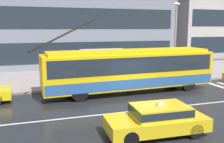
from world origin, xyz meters
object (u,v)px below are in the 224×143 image
object	(u,v)px
trolleybus	(130,69)
street_lamp	(175,34)
bus_shelter	(103,57)
pedestrian_at_shelter	(91,61)
pedestrian_approaching_curb	(77,62)
taxi_oncoming_near	(158,118)
pedestrian_waiting_by_pole	(169,61)
pedestrian_walking_past	(116,60)

from	to	relation	value
trolleybus	street_lamp	size ratio (longest dim) A/B	2.02
bus_shelter	pedestrian_at_shelter	xyz separation A→B (m)	(-0.83, 0.58, -0.35)
bus_shelter	pedestrian_approaching_curb	size ratio (longest dim) A/B	1.85
bus_shelter	trolleybus	bearing A→B (deg)	-74.64
taxi_oncoming_near	pedestrian_at_shelter	size ratio (longest dim) A/B	2.17
bus_shelter	pedestrian_approaching_curb	bearing A→B (deg)	171.49
trolleybus	pedestrian_at_shelter	size ratio (longest dim) A/B	6.45
pedestrian_at_shelter	street_lamp	bearing A→B (deg)	-14.31
taxi_oncoming_near	pedestrian_waiting_by_pole	world-z (taller)	pedestrian_waiting_by_pole
trolleybus	street_lamp	distance (m)	5.95
bus_shelter	pedestrian_at_shelter	size ratio (longest dim) A/B	1.80
trolleybus	pedestrian_approaching_curb	xyz separation A→B (m)	(-3.07, 3.83, 0.10)
taxi_oncoming_near	pedestrian_waiting_by_pole	bearing A→B (deg)	57.35
pedestrian_walking_past	street_lamp	size ratio (longest dim) A/B	0.32
pedestrian_walking_past	street_lamp	distance (m)	5.35
bus_shelter	pedestrian_at_shelter	bearing A→B (deg)	144.92
pedestrian_at_shelter	pedestrian_walking_past	bearing A→B (deg)	-18.94
pedestrian_approaching_curb	pedestrian_waiting_by_pole	distance (m)	7.70
bus_shelter	street_lamp	bearing A→B (deg)	-10.88
trolleybus	pedestrian_at_shelter	bearing A→B (deg)	113.67
pedestrian_waiting_by_pole	street_lamp	size ratio (longest dim) A/B	0.31
taxi_oncoming_near	pedestrian_approaching_curb	distance (m)	11.07
pedestrian_walking_past	bus_shelter	bearing A→B (deg)	175.67
pedestrian_waiting_by_pole	trolleybus	bearing A→B (deg)	-151.88
pedestrian_at_shelter	pedestrian_waiting_by_pole	bearing A→B (deg)	-15.05
trolleybus	pedestrian_at_shelter	distance (m)	4.48
trolleybus	taxi_oncoming_near	bearing A→B (deg)	-102.60
pedestrian_walking_past	pedestrian_waiting_by_pole	xyz separation A→B (m)	(4.35, -1.02, -0.09)
pedestrian_at_shelter	pedestrian_waiting_by_pole	world-z (taller)	pedestrian_at_shelter
pedestrian_walking_past	taxi_oncoming_near	bearing A→B (deg)	-99.37
bus_shelter	street_lamp	xyz separation A→B (m)	(5.92, -1.14, 1.81)
pedestrian_waiting_by_pole	bus_shelter	bearing A→B (deg)	168.53
taxi_oncoming_near	street_lamp	size ratio (longest dim) A/B	0.68
trolleybus	pedestrian_walking_past	bearing A→B (deg)	87.46
pedestrian_at_shelter	street_lamp	xyz separation A→B (m)	(6.75, -1.72, 2.16)
bus_shelter	pedestrian_waiting_by_pole	world-z (taller)	bus_shelter
trolleybus	street_lamp	xyz separation A→B (m)	(4.95, 2.38, 2.29)
pedestrian_at_shelter	trolleybus	bearing A→B (deg)	-66.33
taxi_oncoming_near	street_lamp	distance (m)	11.95
bus_shelter	pedestrian_at_shelter	distance (m)	1.07
pedestrian_walking_past	street_lamp	bearing A→B (deg)	-12.37
trolleybus	bus_shelter	distance (m)	3.68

